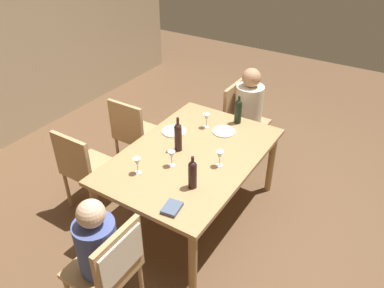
{
  "coord_description": "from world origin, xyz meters",
  "views": [
    {
      "loc": [
        -2.39,
        -1.51,
        2.72
      ],
      "look_at": [
        0.0,
        0.0,
        0.86
      ],
      "focal_mm": 35.28,
      "sensor_mm": 36.0,
      "label": 1
    }
  ],
  "objects_px": {
    "chair_far_right": "(134,131)",
    "handbag": "(119,176)",
    "dinner_plate_guest_left": "(224,131)",
    "dinner_plate_host": "(174,131)",
    "wine_glass_near_right": "(220,156)",
    "person_woman_host": "(96,250)",
    "wine_glass_far": "(206,118)",
    "wine_glass_near_left": "(172,155)",
    "wine_bottle_tall_green": "(238,111)",
    "wine_bottle_dark_red": "(193,174)",
    "wine_glass_centre": "(137,162)",
    "chair_left_end": "(112,264)",
    "chair_far_left": "(84,166)",
    "chair_right_end": "(241,117)",
    "wine_bottle_short_olive": "(178,136)",
    "person_man_bearded": "(251,109)",
    "dining_table": "(192,160)"
  },
  "relations": [
    {
      "from": "wine_bottle_dark_red",
      "to": "wine_glass_near_right",
      "type": "relative_size",
      "value": 1.98
    },
    {
      "from": "chair_far_right",
      "to": "handbag",
      "type": "distance_m",
      "value": 0.54
    },
    {
      "from": "dinner_plate_guest_left",
      "to": "person_woman_host",
      "type": "bearing_deg",
      "value": 176.73
    },
    {
      "from": "chair_right_end",
      "to": "person_man_bearded",
      "type": "bearing_deg",
      "value": 90.0
    },
    {
      "from": "wine_glass_far",
      "to": "chair_right_end",
      "type": "bearing_deg",
      "value": -2.9
    },
    {
      "from": "dinner_plate_host",
      "to": "dinner_plate_guest_left",
      "type": "xyz_separation_m",
      "value": [
        0.26,
        -0.42,
        0.0
      ]
    },
    {
      "from": "wine_glass_centre",
      "to": "handbag",
      "type": "xyz_separation_m",
      "value": [
        0.46,
        0.72,
        -0.75
      ]
    },
    {
      "from": "person_woman_host",
      "to": "wine_bottle_short_olive",
      "type": "xyz_separation_m",
      "value": [
        1.21,
        0.11,
        0.27
      ]
    },
    {
      "from": "person_woman_host",
      "to": "person_man_bearded",
      "type": "xyz_separation_m",
      "value": [
        2.46,
        -0.05,
        0.03
      ]
    },
    {
      "from": "person_man_bearded",
      "to": "wine_bottle_tall_green",
      "type": "xyz_separation_m",
      "value": [
        -0.51,
        -0.07,
        0.23
      ]
    },
    {
      "from": "person_woman_host",
      "to": "dinner_plate_host",
      "type": "distance_m",
      "value": 1.49
    },
    {
      "from": "person_man_bearded",
      "to": "wine_bottle_tall_green",
      "type": "relative_size",
      "value": 3.86
    },
    {
      "from": "chair_far_left",
      "to": "wine_glass_centre",
      "type": "xyz_separation_m",
      "value": [
        -0.02,
        -0.72,
        0.33
      ]
    },
    {
      "from": "wine_glass_near_right",
      "to": "person_woman_host",
      "type": "bearing_deg",
      "value": 164.66
    },
    {
      "from": "person_woman_host",
      "to": "dinner_plate_guest_left",
      "type": "height_order",
      "value": "person_woman_host"
    },
    {
      "from": "dining_table",
      "to": "chair_far_right",
      "type": "height_order",
      "value": "chair_far_right"
    },
    {
      "from": "chair_right_end",
      "to": "chair_far_left",
      "type": "xyz_separation_m",
      "value": [
        -1.7,
        0.86,
        0.0
      ]
    },
    {
      "from": "chair_far_right",
      "to": "person_man_bearded",
      "type": "distance_m",
      "value": 1.36
    },
    {
      "from": "wine_bottle_tall_green",
      "to": "wine_bottle_short_olive",
      "type": "distance_m",
      "value": 0.78
    },
    {
      "from": "chair_left_end",
      "to": "person_woman_host",
      "type": "height_order",
      "value": "person_woman_host"
    },
    {
      "from": "chair_far_left",
      "to": "wine_glass_near_left",
      "type": "height_order",
      "value": "chair_far_left"
    },
    {
      "from": "wine_glass_centre",
      "to": "wine_glass_near_right",
      "type": "bearing_deg",
      "value": -49.61
    },
    {
      "from": "chair_far_right",
      "to": "person_woman_host",
      "type": "xyz_separation_m",
      "value": [
        -1.52,
        -0.92,
        0.11
      ]
    },
    {
      "from": "person_man_bearded",
      "to": "dinner_plate_guest_left",
      "type": "relative_size",
      "value": 5.07
    },
    {
      "from": "dinner_plate_guest_left",
      "to": "handbag",
      "type": "bearing_deg",
      "value": 116.65
    },
    {
      "from": "chair_right_end",
      "to": "handbag",
      "type": "bearing_deg",
      "value": -34.33
    },
    {
      "from": "wine_glass_far",
      "to": "dinner_plate_guest_left",
      "type": "height_order",
      "value": "wine_glass_far"
    },
    {
      "from": "person_woman_host",
      "to": "wine_glass_near_left",
      "type": "height_order",
      "value": "person_woman_host"
    },
    {
      "from": "chair_far_left",
      "to": "wine_glass_near_left",
      "type": "bearing_deg",
      "value": 13.58
    },
    {
      "from": "person_woman_host",
      "to": "wine_glass_centre",
      "type": "relative_size",
      "value": 7.39
    },
    {
      "from": "dinner_plate_guest_left",
      "to": "handbag",
      "type": "relative_size",
      "value": 0.81
    },
    {
      "from": "wine_bottle_tall_green",
      "to": "wine_bottle_short_olive",
      "type": "relative_size",
      "value": 0.89
    },
    {
      "from": "chair_right_end",
      "to": "dinner_plate_guest_left",
      "type": "height_order",
      "value": "chair_right_end"
    },
    {
      "from": "dining_table",
      "to": "chair_left_end",
      "type": "relative_size",
      "value": 1.85
    },
    {
      "from": "handbag",
      "to": "dinner_plate_host",
      "type": "bearing_deg",
      "value": -67.21
    },
    {
      "from": "chair_right_end",
      "to": "wine_glass_near_right",
      "type": "xyz_separation_m",
      "value": [
        -1.26,
        -0.39,
        0.33
      ]
    },
    {
      "from": "chair_far_left",
      "to": "person_woman_host",
      "type": "distance_m",
      "value": 1.2
    },
    {
      "from": "chair_far_left",
      "to": "dinner_plate_host",
      "type": "xyz_separation_m",
      "value": [
        0.69,
        -0.6,
        0.23
      ]
    },
    {
      "from": "wine_bottle_dark_red",
      "to": "wine_glass_centre",
      "type": "height_order",
      "value": "wine_bottle_dark_red"
    },
    {
      "from": "wine_glass_near_right",
      "to": "dinner_plate_guest_left",
      "type": "distance_m",
      "value": 0.57
    },
    {
      "from": "person_woman_host",
      "to": "wine_glass_near_right",
      "type": "distance_m",
      "value": 1.26
    },
    {
      "from": "chair_far_right",
      "to": "dinner_plate_host",
      "type": "bearing_deg",
      "value": -7.19
    },
    {
      "from": "wine_glass_near_left",
      "to": "wine_bottle_tall_green",
      "type": "bearing_deg",
      "value": -8.69
    },
    {
      "from": "person_woman_host",
      "to": "dinner_plate_guest_left",
      "type": "bearing_deg",
      "value": -3.27
    },
    {
      "from": "person_woman_host",
      "to": "wine_bottle_short_olive",
      "type": "bearing_deg",
      "value": 5.2
    },
    {
      "from": "wine_bottle_dark_red",
      "to": "chair_right_end",
      "type": "bearing_deg",
      "value": 11.93
    },
    {
      "from": "wine_bottle_short_olive",
      "to": "handbag",
      "type": "relative_size",
      "value": 1.21
    },
    {
      "from": "wine_glass_far",
      "to": "wine_bottle_tall_green",
      "type": "bearing_deg",
      "value": -41.97
    },
    {
      "from": "wine_bottle_dark_red",
      "to": "chair_far_left",
      "type": "bearing_deg",
      "value": 93.27
    },
    {
      "from": "wine_bottle_short_olive",
      "to": "wine_glass_near_right",
      "type": "xyz_separation_m",
      "value": [
        -0.01,
        -0.44,
        -0.04
      ]
    }
  ]
}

